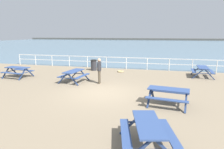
{
  "coord_description": "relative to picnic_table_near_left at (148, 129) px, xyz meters",
  "views": [
    {
      "loc": [
        3.02,
        -10.01,
        3.2
      ],
      "look_at": [
        0.26,
        1.18,
        0.8
      ],
      "focal_mm": 31.39,
      "sensor_mm": 36.0,
      "label": 1
    }
  ],
  "objects": [
    {
      "name": "seaward_railing",
      "position": [
        -2.79,
        12.6,
        0.17
      ],
      "size": [
        23.07,
        0.07,
        1.08
      ],
      "color": "white",
      "rests_on": "ground"
    },
    {
      "name": "distant_shoreline",
      "position": [
        -2.79,
        100.6,
        -0.58
      ],
      "size": [
        142.0,
        6.0,
        1.8
      ],
      "primitive_type": "cube",
      "color": "#4C4C47",
      "rests_on": "ground"
    },
    {
      "name": "litter_bin",
      "position": [
        -5.45,
        11.13,
        -0.1
      ],
      "size": [
        0.55,
        0.55,
        0.95
      ],
      "color": "#2D2D33",
      "rests_on": "ground"
    },
    {
      "name": "picnic_table_near_left",
      "position": [
        0.0,
        0.0,
        0.0
      ],
      "size": [
        1.88,
        2.1,
        0.8
      ],
      "rotation": [
        0.0,
        0.0,
        1.81
      ],
      "color": "#334C84",
      "rests_on": "ground"
    },
    {
      "name": "visitor",
      "position": [
        -3.56,
        6.78,
        0.36
      ],
      "size": [
        0.27,
        0.52,
        1.66
      ],
      "rotation": [
        0.0,
        0.0,
        3.31
      ],
      "color": "#4C4233",
      "rests_on": "ground"
    },
    {
      "name": "picnic_table_far_right",
      "position": [
        3.38,
        10.5,
        0.0
      ],
      "size": [
        1.65,
        1.9,
        0.8
      ],
      "rotation": [
        0.0,
        0.0,
        1.5
      ],
      "color": "#334C84",
      "rests_on": "ground"
    },
    {
      "name": "picnic_table_far_left",
      "position": [
        -10.01,
        7.04,
        0.0
      ],
      "size": [
        1.95,
        1.71,
        0.8
      ],
      "rotation": [
        0.0,
        0.0,
        -0.11
      ],
      "color": "#334C84",
      "rests_on": "ground"
    },
    {
      "name": "ground_plane",
      "position": [
        -2.79,
        4.85,
        -0.68
      ],
      "size": [
        30.0,
        24.0,
        0.2
      ],
      "primitive_type": "cube",
      "color": "gray"
    },
    {
      "name": "picnic_table_near_right",
      "position": [
        0.67,
        3.71,
        0.0
      ],
      "size": [
        1.99,
        1.76,
        0.8
      ],
      "rotation": [
        0.0,
        0.0,
        -0.14
      ],
      "color": "#334C84",
      "rests_on": "ground"
    },
    {
      "name": "sea_band",
      "position": [
        -2.79,
        57.6,
        -0.58
      ],
      "size": [
        142.0,
        90.0,
        0.01
      ],
      "primitive_type": "cube",
      "color": "slate",
      "rests_on": "ground"
    },
    {
      "name": "picnic_table_mid_centre",
      "position": [
        -5.36,
        6.76,
        0.0
      ],
      "size": [
        1.7,
        1.95,
        0.8
      ],
      "rotation": [
        0.0,
        0.0,
        1.47
      ],
      "color": "#334C84",
      "rests_on": "ground"
    },
    {
      "name": "rope_coil",
      "position": [
        -2.99,
        10.95,
        -0.53
      ],
      "size": [
        0.55,
        0.55,
        0.11
      ],
      "primitive_type": "torus",
      "color": "tan",
      "rests_on": "ground"
    }
  ]
}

